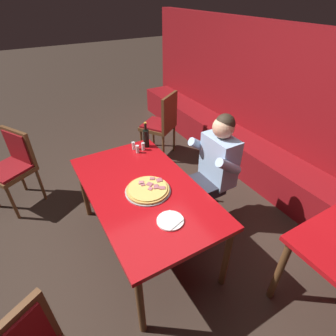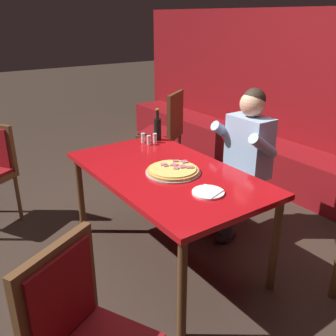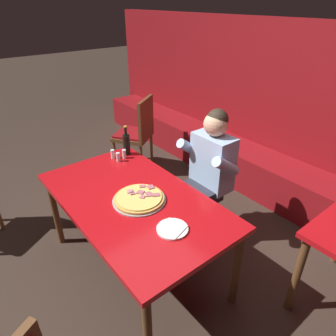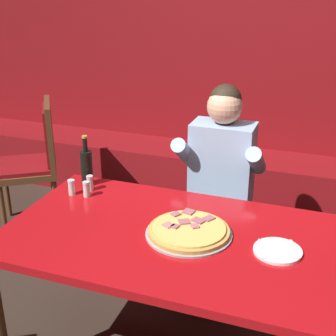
{
  "view_description": "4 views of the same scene",
  "coord_description": "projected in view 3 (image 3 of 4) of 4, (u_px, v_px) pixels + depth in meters",
  "views": [
    {
      "loc": [
        1.68,
        -0.71,
        2.24
      ],
      "look_at": [
        -0.11,
        0.32,
        0.79
      ],
      "focal_mm": 28.0,
      "sensor_mm": 36.0,
      "label": 1
    },
    {
      "loc": [
        2.1,
        -1.44,
        1.82
      ],
      "look_at": [
        0.01,
        0.01,
        0.78
      ],
      "focal_mm": 40.0,
      "sensor_mm": 36.0,
      "label": 2
    },
    {
      "loc": [
        1.62,
        -0.95,
        2.08
      ],
      "look_at": [
        0.1,
        0.26,
        0.96
      ],
      "focal_mm": 32.0,
      "sensor_mm": 36.0,
      "label": 3
    },
    {
      "loc": [
        0.61,
        -1.77,
        1.86
      ],
      "look_at": [
        -0.16,
        0.34,
        0.93
      ],
      "focal_mm": 50.0,
      "sensor_mm": 36.0,
      "label": 4
    }
  ],
  "objects": [
    {
      "name": "main_dining_table",
      "position": [
        133.0,
        205.0,
        2.31
      ],
      "size": [
        1.59,
        0.91,
        0.75
      ],
      "color": "brown",
      "rests_on": "ground_plane"
    },
    {
      "name": "pizza",
      "position": [
        139.0,
        199.0,
        2.24
      ],
      "size": [
        0.4,
        0.4,
        0.05
      ],
      "color": "#9E9EA3",
      "rests_on": "main_dining_table"
    },
    {
      "name": "diner_seated_blue_shirt",
      "position": [
        205.0,
        172.0,
        2.71
      ],
      "size": [
        0.53,
        0.53,
        1.27
      ],
      "color": "black",
      "rests_on": "ground_plane"
    },
    {
      "name": "booth_bench",
      "position": [
        268.0,
        177.0,
        3.54
      ],
      "size": [
        6.46,
        0.48,
        0.46
      ],
      "primitive_type": "cube",
      "color": "maroon",
      "rests_on": "ground_plane"
    },
    {
      "name": "shaker_parmesan",
      "position": [
        118.0,
        158.0,
        2.76
      ],
      "size": [
        0.04,
        0.04,
        0.09
      ],
      "color": "silver",
      "rests_on": "main_dining_table"
    },
    {
      "name": "beer_bottle",
      "position": [
        127.0,
        144.0,
        2.85
      ],
      "size": [
        0.07,
        0.07,
        0.29
      ],
      "color": "black",
      "rests_on": "main_dining_table"
    },
    {
      "name": "shaker_red_pepper_flakes",
      "position": [
        124.0,
        154.0,
        2.82
      ],
      "size": [
        0.04,
        0.04,
        0.09
      ],
      "color": "silver",
      "rests_on": "main_dining_table"
    },
    {
      "name": "shaker_black_pepper",
      "position": [
        113.0,
        154.0,
        2.82
      ],
      "size": [
        0.04,
        0.04,
        0.09
      ],
      "color": "silver",
      "rests_on": "main_dining_table"
    },
    {
      "name": "ground_plane",
      "position": [
        138.0,
        267.0,
        2.65
      ],
      "size": [
        24.0,
        24.0,
        0.0
      ],
      "primitive_type": "plane",
      "color": "#33261E"
    },
    {
      "name": "plate_white_paper",
      "position": [
        172.0,
        229.0,
        1.96
      ],
      "size": [
        0.21,
        0.21,
        0.02
      ],
      "color": "white",
      "rests_on": "main_dining_table"
    },
    {
      "name": "dining_chair_far_right",
      "position": [
        138.0,
        130.0,
        3.91
      ],
      "size": [
        0.61,
        0.61,
        0.99
      ],
      "color": "brown",
      "rests_on": "ground_plane"
    },
    {
      "name": "booth_wall_panel",
      "position": [
        296.0,
        113.0,
        3.36
      ],
      "size": [
        6.8,
        0.16,
        1.9
      ],
      "primitive_type": "cube",
      "color": "maroon",
      "rests_on": "ground_plane"
    }
  ]
}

